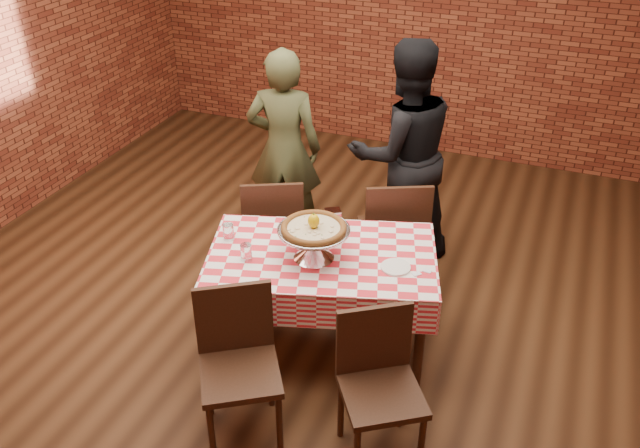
# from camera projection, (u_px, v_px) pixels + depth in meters

# --- Properties ---
(ground) EXTENTS (6.00, 6.00, 0.00)m
(ground) POSITION_uv_depth(u_px,v_px,m) (292.00, 309.00, 4.84)
(ground) COLOR black
(ground) RESTS_ON ground
(back_wall) EXTENTS (5.50, 0.00, 5.50)m
(back_wall) POSITION_uv_depth(u_px,v_px,m) (414.00, 6.00, 6.47)
(back_wall) COLOR maroon
(back_wall) RESTS_ON ground
(table) EXTENTS (1.53, 1.17, 0.75)m
(table) POSITION_uv_depth(u_px,v_px,m) (322.00, 304.00, 4.29)
(table) COLOR #351D12
(table) RESTS_ON ground
(tablecloth) EXTENTS (1.58, 1.22, 0.23)m
(tablecloth) POSITION_uv_depth(u_px,v_px,m) (322.00, 270.00, 4.15)
(tablecloth) COLOR red
(tablecloth) RESTS_ON table
(pizza_stand) EXTENTS (0.57, 0.57, 0.20)m
(pizza_stand) POSITION_uv_depth(u_px,v_px,m) (314.00, 243.00, 4.01)
(pizza_stand) COLOR silver
(pizza_stand) RESTS_ON tablecloth
(pizza) EXTENTS (0.50, 0.50, 0.03)m
(pizza) POSITION_uv_depth(u_px,v_px,m) (314.00, 228.00, 3.95)
(pizza) COLOR beige
(pizza) RESTS_ON pizza_stand
(lemon) EXTENTS (0.09, 0.09, 0.09)m
(lemon) POSITION_uv_depth(u_px,v_px,m) (314.00, 221.00, 3.93)
(lemon) COLOR yellow
(lemon) RESTS_ON pizza
(water_glass_left) EXTENTS (0.08, 0.08, 0.11)m
(water_glass_left) POSITION_uv_depth(u_px,v_px,m) (246.00, 252.00, 4.00)
(water_glass_left) COLOR white
(water_glass_left) RESTS_ON tablecloth
(water_glass_right) EXTENTS (0.08, 0.08, 0.11)m
(water_glass_right) POSITION_uv_depth(u_px,v_px,m) (228.00, 232.00, 4.20)
(water_glass_right) COLOR white
(water_glass_right) RESTS_ON tablecloth
(side_plate) EXTENTS (0.22, 0.22, 0.01)m
(side_plate) POSITION_uv_depth(u_px,v_px,m) (396.00, 267.00, 3.96)
(side_plate) COLOR white
(side_plate) RESTS_ON tablecloth
(sweetener_packet_a) EXTENTS (0.06, 0.06, 0.00)m
(sweetener_packet_a) POSITION_uv_depth(u_px,v_px,m) (417.00, 274.00, 3.91)
(sweetener_packet_a) COLOR white
(sweetener_packet_a) RESTS_ON tablecloth
(sweetener_packet_b) EXTENTS (0.05, 0.04, 0.00)m
(sweetener_packet_b) POSITION_uv_depth(u_px,v_px,m) (427.00, 271.00, 3.93)
(sweetener_packet_b) COLOR white
(sweetener_packet_b) RESTS_ON tablecloth
(condiment_caddy) EXTENTS (0.12, 0.12, 0.14)m
(condiment_caddy) POSITION_uv_depth(u_px,v_px,m) (333.00, 219.00, 4.30)
(condiment_caddy) COLOR silver
(condiment_caddy) RESTS_ON tablecloth
(chair_near_left) EXTENTS (0.58, 0.58, 0.90)m
(chair_near_left) POSITION_uv_depth(u_px,v_px,m) (240.00, 374.00, 3.65)
(chair_near_left) COLOR #351D12
(chair_near_left) RESTS_ON ground
(chair_near_right) EXTENTS (0.56, 0.56, 0.89)m
(chair_near_right) POSITION_uv_depth(u_px,v_px,m) (382.00, 396.00, 3.52)
(chair_near_right) COLOR #351D12
(chair_near_right) RESTS_ON ground
(chair_far_left) EXTENTS (0.57, 0.57, 0.91)m
(chair_far_left) POSITION_uv_depth(u_px,v_px,m) (273.00, 227.00, 4.93)
(chair_far_left) COLOR #351D12
(chair_far_left) RESTS_ON ground
(chair_far_right) EXTENTS (0.60, 0.60, 0.93)m
(chair_far_right) POSITION_uv_depth(u_px,v_px,m) (392.00, 231.00, 4.86)
(chair_far_right) COLOR #351D12
(chair_far_right) RESTS_ON ground
(diner_olive) EXTENTS (0.65, 0.50, 1.60)m
(diner_olive) POSITION_uv_depth(u_px,v_px,m) (284.00, 149.00, 5.27)
(diner_olive) COLOR #424628
(diner_olive) RESTS_ON ground
(diner_black) EXTENTS (1.06, 1.02, 1.73)m
(diner_black) POSITION_uv_depth(u_px,v_px,m) (403.00, 153.00, 5.05)
(diner_black) COLOR black
(diner_black) RESTS_ON ground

